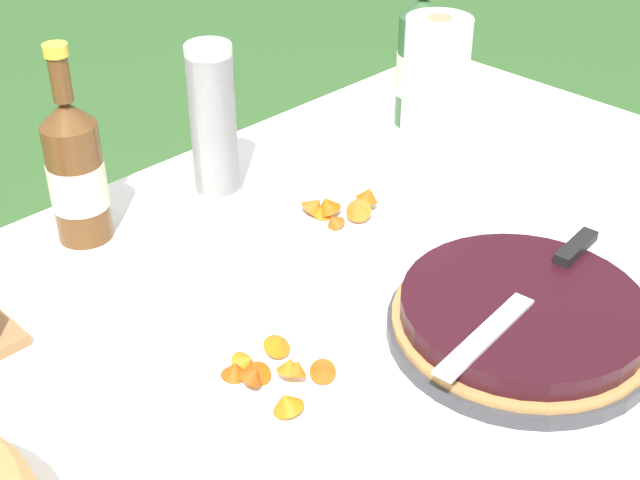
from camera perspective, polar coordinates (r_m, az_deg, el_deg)
The scene contains 10 objects.
garden_table at distance 1.21m, azimuth 3.17°, elevation -7.36°, with size 1.65×1.09×0.67m.
tablecloth at distance 1.18m, azimuth 3.23°, elevation -5.69°, with size 1.66×1.10×0.10m.
berry_tart at distance 1.15m, azimuth 12.78°, elevation -4.95°, with size 0.34×0.34×0.06m.
serving_knife at distance 1.15m, azimuth 13.68°, elevation -2.86°, with size 0.38×0.06×0.01m.
cup_stack at distance 1.39m, azimuth -6.85°, elevation 7.44°, with size 0.07×0.07×0.25m.
cider_bottle_green at distance 1.65m, azimuth 6.41°, elevation 11.26°, with size 0.08×0.08×0.32m.
cider_bottle_amber at distance 1.33m, azimuth -15.36°, elevation 4.26°, with size 0.08×0.08×0.30m.
snack_plate_near at distance 1.06m, azimuth -2.47°, elevation -8.86°, with size 0.23×0.23×0.05m.
snack_plate_right at distance 1.37m, azimuth 1.32°, elevation 1.84°, with size 0.23×0.23×0.06m.
paper_towel_roll at distance 1.53m, azimuth 7.36°, elevation 9.58°, with size 0.11×0.11×0.25m.
Camera 1 is at (-0.70, -0.60, 1.39)m, focal length 50.00 mm.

